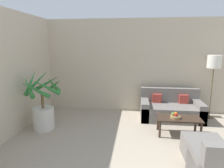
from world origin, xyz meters
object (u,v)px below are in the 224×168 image
object	(u,v)px
potted_palm	(43,108)
floor_lamp	(214,64)
sofa_loveseat	(171,109)
coffee_table	(179,120)
orange_fruit	(176,113)
ottoman	(202,147)
apple_green	(173,114)
apple_red	(176,115)
fruit_bowl	(175,117)

from	to	relation	value
potted_palm	floor_lamp	bearing A→B (deg)	16.93
sofa_loveseat	coffee_table	distance (m)	1.00
orange_fruit	ottoman	world-z (taller)	orange_fruit
potted_palm	apple_green	size ratio (longest dim) A/B	21.02
sofa_loveseat	apple_green	distance (m)	1.05
apple_green	apple_red	bearing A→B (deg)	-41.88
fruit_bowl	apple_green	world-z (taller)	apple_green
ottoman	potted_palm	bearing A→B (deg)	166.18
floor_lamp	apple_green	bearing A→B (deg)	-134.78
fruit_bowl	ottoman	world-z (taller)	fruit_bowl
apple_green	floor_lamp	bearing A→B (deg)	45.22
coffee_table	apple_red	distance (m)	0.18
apple_green	ottoman	distance (m)	0.99
apple_red	potted_palm	bearing A→B (deg)	-179.84
potted_palm	apple_red	distance (m)	3.00
potted_palm	sofa_loveseat	distance (m)	3.27
coffee_table	apple_red	world-z (taller)	apple_red
orange_fruit	ottoman	bearing A→B (deg)	-71.83
potted_palm	floor_lamp	distance (m)	4.43
sofa_loveseat	apple_red	size ratio (longest dim) A/B	22.17
sofa_loveseat	floor_lamp	bearing A→B (deg)	9.79
sofa_loveseat	apple_green	world-z (taller)	sofa_loveseat
sofa_loveseat	fruit_bowl	world-z (taller)	sofa_loveseat
apple_red	apple_green	size ratio (longest dim) A/B	1.08
apple_red	orange_fruit	world-z (taller)	same
apple_red	ottoman	bearing A→B (deg)	-69.32
fruit_bowl	orange_fruit	bearing A→B (deg)	69.66
coffee_table	orange_fruit	xyz separation A→B (m)	(-0.06, 0.01, 0.15)
fruit_bowl	apple_red	size ratio (longest dim) A/B	3.01
potted_palm	floor_lamp	world-z (taller)	floor_lamp
sofa_loveseat	floor_lamp	world-z (taller)	floor_lamp
apple_green	orange_fruit	distance (m)	0.08
apple_red	floor_lamp	bearing A→B (deg)	47.80
floor_lamp	orange_fruit	xyz separation A→B (m)	(-1.12, -1.17, -0.97)
sofa_loveseat	orange_fruit	size ratio (longest dim) A/B	21.97
sofa_loveseat	orange_fruit	xyz separation A→B (m)	(-0.06, -0.98, 0.23)
potted_palm	coffee_table	distance (m)	3.09
sofa_loveseat	coffee_table	bearing A→B (deg)	-89.77
sofa_loveseat	ottoman	size ratio (longest dim) A/B	2.43
potted_palm	ottoman	bearing A→B (deg)	-13.82
apple_green	ottoman	xyz separation A→B (m)	(0.37, -0.87, -0.30)
coffee_table	fruit_bowl	world-z (taller)	fruit_bowl
coffee_table	apple_green	size ratio (longest dim) A/B	14.03
coffee_table	orange_fruit	world-z (taller)	orange_fruit
floor_lamp	orange_fruit	distance (m)	1.89
sofa_loveseat	apple_red	distance (m)	1.09
ottoman	fruit_bowl	bearing A→B (deg)	110.62
floor_lamp	sofa_loveseat	bearing A→B (deg)	-170.21
sofa_loveseat	ottoman	world-z (taller)	sofa_loveseat
floor_lamp	coffee_table	size ratio (longest dim) A/B	1.82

